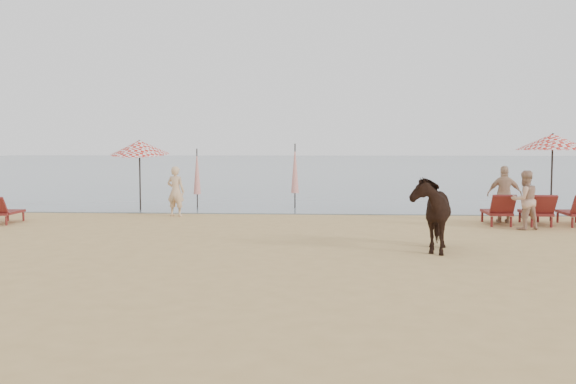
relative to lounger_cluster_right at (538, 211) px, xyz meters
name	(u,v)px	position (x,y,z in m)	size (l,w,h in m)	color
ground	(269,275)	(-6.93, -7.43, -0.43)	(120.00, 120.00, 0.00)	tan
sea	(323,163)	(-6.93, 72.57, -0.43)	(160.00, 140.00, 0.06)	#51606B
lounger_cluster_right	(538,211)	(0.00, 0.00, 0.00)	(2.86, 1.72, 0.62)	maroon
umbrella_open_left_b	(139,147)	(-12.45, 3.29, 1.78)	(2.01, 2.05, 2.56)	black
umbrella_open_right	(553,142)	(0.76, 1.17, 1.95)	(2.17, 2.17, 2.64)	black
umbrella_closed_left	(197,172)	(-10.66, 4.30, 0.90)	(0.26, 0.26, 2.17)	black
umbrella_closed_right	(295,169)	(-7.14, 4.52, 1.01)	(0.29, 0.29, 2.35)	black
cow	(430,213)	(-3.73, -4.60, 0.38)	(0.88, 1.93, 1.63)	black
beachgoer_left	(176,191)	(-10.84, 1.82, 0.38)	(0.59, 0.39, 1.62)	tan
beachgoer_right_a	(525,200)	(-0.63, -0.87, 0.37)	(0.78, 0.61, 1.60)	tan
beachgoer_right_b	(505,194)	(-0.77, 0.61, 0.41)	(0.99, 0.41, 1.68)	tan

